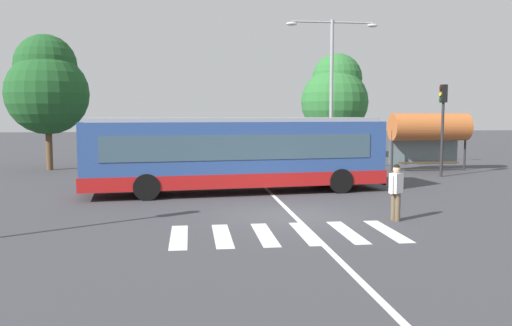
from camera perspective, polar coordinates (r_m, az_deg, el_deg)
name	(u,v)px	position (r m, az deg, el deg)	size (l,w,h in m)	color
ground_plane	(286,215)	(16.80, 3.32, -5.68)	(160.00, 160.00, 0.00)	#3D3D42
city_transit_bus	(236,154)	(21.40, -2.18, 1.00)	(12.52, 3.90, 3.06)	black
pedestrian_crossing_street	(396,189)	(16.30, 14.97, -2.74)	(0.48, 0.45, 1.72)	brown
parked_car_blue	(152,158)	(29.94, -11.26, 0.57)	(1.95, 4.54, 1.35)	black
parked_car_charcoal	(199,157)	(30.17, -6.18, 0.68)	(2.25, 4.65, 1.35)	black
parked_car_white	(244,156)	(30.73, -1.31, 0.79)	(1.99, 4.56, 1.35)	black
parked_car_black	(290,155)	(30.99, 3.73, 0.82)	(2.02, 4.57, 1.35)	black
traffic_light_far_corner	(443,115)	(28.38, 19.64, 4.92)	(0.33, 0.32, 4.69)	#28282B
bus_stop_shelter	(429,128)	(31.17, 18.32, 3.63)	(4.45, 1.54, 3.25)	#28282B
twin_arm_street_lamp	(332,77)	(29.95, 8.22, 9.24)	(5.20, 0.32, 8.41)	#939399
background_tree_left	(47,85)	(32.36, -21.79, 7.85)	(4.63, 4.63, 7.72)	brown
background_tree_right	(335,95)	(38.93, 8.61, 7.32)	(4.87, 4.87, 7.61)	brown
crosswalk_painted_stripes	(286,234)	(14.23, 3.25, -7.69)	(6.13, 2.77, 0.01)	silver
lane_center_line	(282,204)	(18.77, 2.87, -4.50)	(0.16, 24.00, 0.01)	silver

